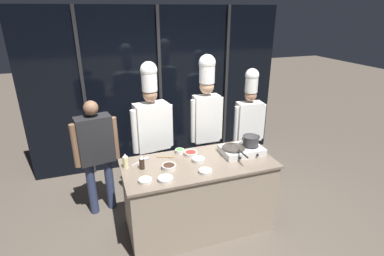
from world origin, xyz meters
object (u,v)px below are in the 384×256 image
(squeeze_bottle_soy, at_px, (142,163))
(prep_bowl_scallions, at_px, (180,151))
(prep_bowl_shrimp, at_px, (166,179))
(chef_line, at_px, (249,119))
(stock_pot, at_px, (251,140))
(serving_spoon_solid, at_px, (144,159))
(prep_bowl_bean_sprouts, at_px, (145,180))
(chef_head, at_px, (152,125))
(frying_pan, at_px, (234,146))
(prep_bowl_garlic, at_px, (205,171))
(person_guest, at_px, (96,148))
(prep_bowl_soy_glaze, at_px, (169,166))
(prep_bowl_bell_pepper, at_px, (191,153))
(portable_stove, at_px, (242,150))
(prep_bowl_onion, at_px, (199,160))
(chef_sous, at_px, (206,112))
(squeeze_bottle_oil, at_px, (125,161))
(serving_spoon_slotted, at_px, (168,157))

(squeeze_bottle_soy, relative_size, prep_bowl_scallions, 1.42)
(prep_bowl_shrimp, xyz_separation_m, chef_line, (1.59, 1.06, 0.12))
(stock_pot, relative_size, serving_spoon_solid, 0.91)
(prep_bowl_bean_sprouts, height_order, serving_spoon_solid, prep_bowl_bean_sprouts)
(chef_head, bearing_deg, chef_line, 171.15)
(frying_pan, bearing_deg, prep_bowl_garlic, -149.14)
(person_guest, relative_size, chef_head, 0.79)
(prep_bowl_soy_glaze, height_order, prep_bowl_bell_pepper, prep_bowl_soy_glaze)
(portable_stove, xyz_separation_m, chef_head, (-0.99, 0.76, 0.18))
(prep_bowl_onion, bearing_deg, person_guest, 147.66)
(prep_bowl_garlic, xyz_separation_m, chef_line, (1.13, 1.04, 0.12))
(chef_sous, bearing_deg, prep_bowl_onion, 62.98)
(portable_stove, bearing_deg, stock_pot, 0.13)
(portable_stove, distance_m, chef_head, 1.26)
(prep_bowl_bell_pepper, xyz_separation_m, prep_bowl_onion, (0.03, -0.19, -0.00))
(squeeze_bottle_oil, bearing_deg, prep_bowl_bean_sprouts, -68.02)
(serving_spoon_slotted, height_order, chef_line, chef_line)
(squeeze_bottle_soy, relative_size, chef_line, 0.09)
(prep_bowl_garlic, xyz_separation_m, prep_bowl_shrimp, (-0.46, -0.02, 0.00))
(prep_bowl_bean_sprouts, bearing_deg, prep_bowl_bell_pepper, 33.43)
(squeeze_bottle_oil, bearing_deg, frying_pan, -4.94)
(prep_bowl_bell_pepper, height_order, person_guest, person_guest)
(squeeze_bottle_soy, bearing_deg, frying_pan, -1.37)
(prep_bowl_garlic, bearing_deg, prep_bowl_bean_sprouts, 177.64)
(squeeze_bottle_oil, distance_m, prep_bowl_shrimp, 0.56)
(prep_bowl_shrimp, height_order, serving_spoon_slotted, prep_bowl_shrimp)
(prep_bowl_garlic, relative_size, prep_bowl_bell_pepper, 0.91)
(prep_bowl_garlic, distance_m, chef_sous, 1.13)
(frying_pan, relative_size, prep_bowl_bell_pepper, 3.03)
(frying_pan, relative_size, squeeze_bottle_oil, 2.84)
(frying_pan, distance_m, chef_line, 0.98)
(serving_spoon_slotted, bearing_deg, prep_bowl_scallions, 24.41)
(squeeze_bottle_soy, height_order, squeeze_bottle_oil, squeeze_bottle_oil)
(prep_bowl_shrimp, height_order, chef_line, chef_line)
(portable_stove, bearing_deg, serving_spoon_slotted, 167.91)
(person_guest, bearing_deg, prep_bowl_scallions, 146.20)
(stock_pot, height_order, prep_bowl_shrimp, stock_pot)
(serving_spoon_slotted, relative_size, chef_head, 0.10)
(chef_line, bearing_deg, frying_pan, 54.72)
(prep_bowl_bell_pepper, distance_m, serving_spoon_slotted, 0.29)
(prep_bowl_shrimp, bearing_deg, squeeze_bottle_soy, 119.05)
(prep_bowl_onion, bearing_deg, serving_spoon_solid, 157.25)
(squeeze_bottle_soy, height_order, chef_line, chef_line)
(prep_bowl_garlic, distance_m, prep_bowl_bell_pepper, 0.46)
(prep_bowl_soy_glaze, bearing_deg, prep_bowl_onion, 8.39)
(serving_spoon_solid, bearing_deg, stock_pot, -9.89)
(chef_line, bearing_deg, squeeze_bottle_oil, 22.95)
(prep_bowl_soy_glaze, distance_m, prep_bowl_onion, 0.39)
(serving_spoon_solid, height_order, chef_head, chef_head)
(prep_bowl_bell_pepper, relative_size, serving_spoon_solid, 0.66)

